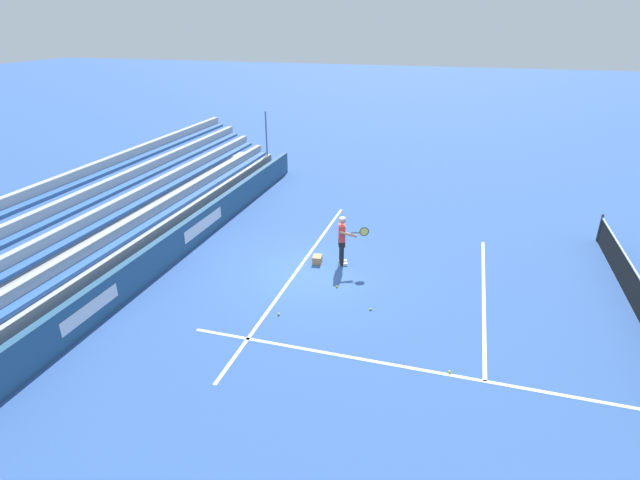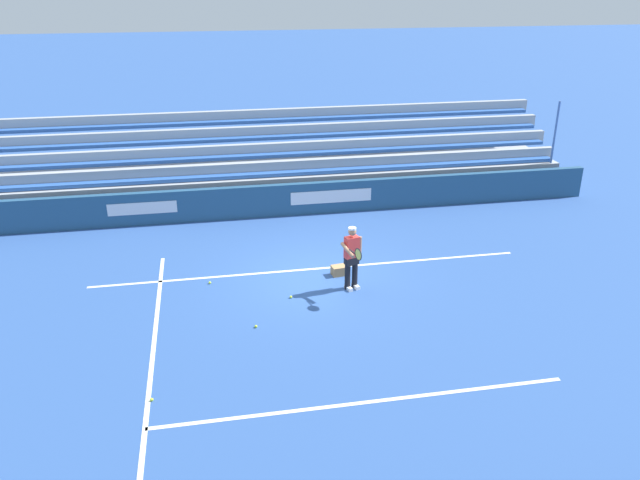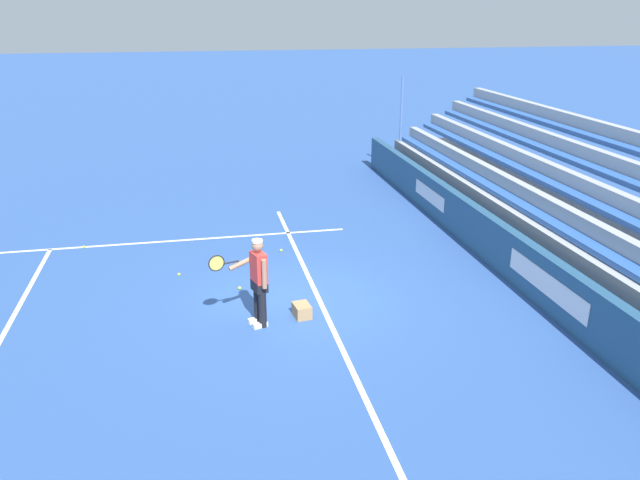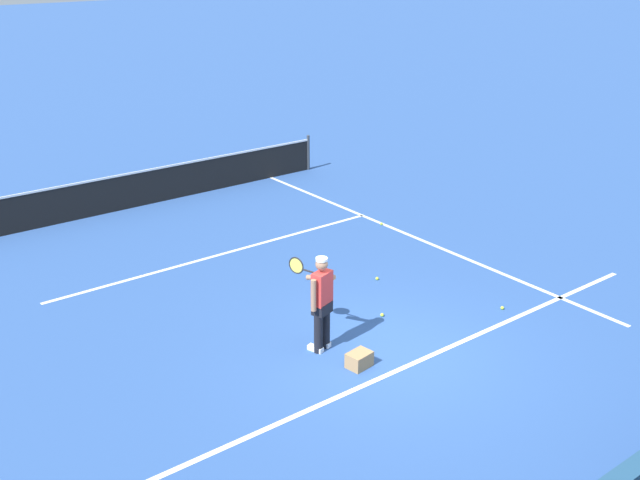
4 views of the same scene
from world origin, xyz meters
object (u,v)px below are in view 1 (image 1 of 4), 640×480
(tennis_ball_stray_back, at_px, (371,309))
(tennis_ball_far_right, at_px, (337,287))
(ball_box_cardboard, at_px, (317,259))
(tennis_player, at_px, (343,240))
(tennis_ball_far_left, at_px, (450,372))
(tennis_ball_midcourt, at_px, (279,314))

(tennis_ball_stray_back, distance_m, tennis_ball_far_right, 1.62)
(ball_box_cardboard, height_order, tennis_ball_far_right, ball_box_cardboard)
(tennis_player, distance_m, tennis_ball_stray_back, 3.17)
(tennis_player, distance_m, ball_box_cardboard, 1.15)
(ball_box_cardboard, bearing_deg, tennis_player, 99.59)
(tennis_player, bearing_deg, tennis_ball_far_right, 8.27)
(tennis_player, relative_size, tennis_ball_far_right, 25.98)
(tennis_ball_stray_back, bearing_deg, tennis_ball_far_left, 46.41)
(tennis_ball_far_left, bearing_deg, tennis_player, -141.67)
(tennis_ball_stray_back, bearing_deg, tennis_ball_midcourt, -67.81)
(ball_box_cardboard, distance_m, tennis_ball_far_left, 6.68)
(tennis_player, bearing_deg, ball_box_cardboard, -80.41)
(tennis_ball_midcourt, bearing_deg, ball_box_cardboard, 178.33)
(tennis_ball_stray_back, height_order, tennis_ball_far_right, same)
(tennis_player, height_order, ball_box_cardboard, tennis_player)
(ball_box_cardboard, relative_size, tennis_ball_far_right, 6.06)
(tennis_ball_midcourt, bearing_deg, tennis_ball_stray_back, 112.19)
(ball_box_cardboard, xyz_separation_m, tennis_ball_far_right, (1.49, 1.09, -0.10))
(tennis_player, xyz_separation_m, tennis_ball_far_left, (4.88, 3.86, -0.86))
(tennis_ball_midcourt, bearing_deg, tennis_ball_far_right, 149.40)
(tennis_ball_far_right, bearing_deg, tennis_ball_midcourt, -30.60)
(tennis_ball_midcourt, relative_size, tennis_ball_far_left, 1.00)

